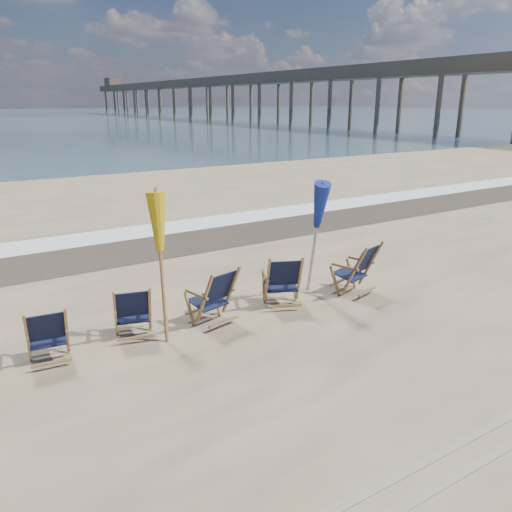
{
  "coord_description": "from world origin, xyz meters",
  "views": [
    {
      "loc": [
        -4.36,
        -4.86,
        3.5
      ],
      "look_at": [
        0.0,
        2.2,
        0.9
      ],
      "focal_mm": 35.0,
      "sensor_mm": 36.0,
      "label": 1
    }
  ],
  "objects_px": {
    "beach_chair_3": "(299,281)",
    "umbrella_blue": "(316,205)",
    "umbrella_yellow": "(159,231)",
    "beach_chair_0": "(67,333)",
    "beach_chair_1": "(150,311)",
    "beach_chair_2": "(231,292)",
    "fishing_pier": "(224,93)",
    "beach_chair_4": "(371,265)"
  },
  "relations": [
    {
      "from": "beach_chair_2",
      "to": "beach_chair_3",
      "type": "bearing_deg",
      "value": 159.69
    },
    {
      "from": "beach_chair_1",
      "to": "beach_chair_3",
      "type": "distance_m",
      "value": 2.64
    },
    {
      "from": "beach_chair_4",
      "to": "umbrella_blue",
      "type": "distance_m",
      "value": 1.66
    },
    {
      "from": "beach_chair_4",
      "to": "fishing_pier",
      "type": "bearing_deg",
      "value": -132.86
    },
    {
      "from": "beach_chair_0",
      "to": "umbrella_blue",
      "type": "relative_size",
      "value": 0.39
    },
    {
      "from": "beach_chair_0",
      "to": "beach_chair_2",
      "type": "bearing_deg",
      "value": -173.05
    },
    {
      "from": "beach_chair_4",
      "to": "umbrella_yellow",
      "type": "xyz_separation_m",
      "value": [
        -4.08,
        0.18,
        1.19
      ]
    },
    {
      "from": "beach_chair_3",
      "to": "fishing_pier",
      "type": "height_order",
      "value": "fishing_pier"
    },
    {
      "from": "beach_chair_2",
      "to": "umbrella_blue",
      "type": "height_order",
      "value": "umbrella_blue"
    },
    {
      "from": "beach_chair_0",
      "to": "beach_chair_3",
      "type": "bearing_deg",
      "value": -175.57
    },
    {
      "from": "umbrella_yellow",
      "to": "fishing_pier",
      "type": "distance_m",
      "value": 82.55
    },
    {
      "from": "beach_chair_2",
      "to": "beach_chair_3",
      "type": "height_order",
      "value": "beach_chair_3"
    },
    {
      "from": "beach_chair_3",
      "to": "beach_chair_4",
      "type": "xyz_separation_m",
      "value": [
        1.63,
        -0.05,
        0.01
      ]
    },
    {
      "from": "beach_chair_1",
      "to": "beach_chair_4",
      "type": "bearing_deg",
      "value": -169.05
    },
    {
      "from": "beach_chair_3",
      "to": "umbrella_blue",
      "type": "height_order",
      "value": "umbrella_blue"
    },
    {
      "from": "beach_chair_1",
      "to": "beach_chair_4",
      "type": "relative_size",
      "value": 0.87
    },
    {
      "from": "beach_chair_4",
      "to": "fishing_pier",
      "type": "height_order",
      "value": "fishing_pier"
    },
    {
      "from": "beach_chair_2",
      "to": "fishing_pier",
      "type": "relative_size",
      "value": 0.01
    },
    {
      "from": "beach_chair_0",
      "to": "beach_chair_2",
      "type": "distance_m",
      "value": 2.59
    },
    {
      "from": "beach_chair_2",
      "to": "beach_chair_4",
      "type": "distance_m",
      "value": 2.91
    },
    {
      "from": "umbrella_yellow",
      "to": "umbrella_blue",
      "type": "height_order",
      "value": "umbrella_blue"
    },
    {
      "from": "beach_chair_3",
      "to": "fishing_pier",
      "type": "xyz_separation_m",
      "value": [
        37.45,
        72.35,
        4.15
      ]
    },
    {
      "from": "beach_chair_0",
      "to": "fishing_pier",
      "type": "bearing_deg",
      "value": -113.27
    },
    {
      "from": "beach_chair_4",
      "to": "umbrella_blue",
      "type": "relative_size",
      "value": 0.46
    },
    {
      "from": "beach_chair_1",
      "to": "beach_chair_2",
      "type": "distance_m",
      "value": 1.37
    },
    {
      "from": "beach_chair_0",
      "to": "fishing_pier",
      "type": "xyz_separation_m",
      "value": [
        41.31,
        72.21,
        4.21
      ]
    },
    {
      "from": "beach_chair_0",
      "to": "beach_chair_3",
      "type": "relative_size",
      "value": 0.88
    },
    {
      "from": "beach_chair_0",
      "to": "beach_chair_1",
      "type": "relative_size",
      "value": 0.98
    },
    {
      "from": "beach_chair_2",
      "to": "umbrella_yellow",
      "type": "height_order",
      "value": "umbrella_yellow"
    },
    {
      "from": "beach_chair_1",
      "to": "fishing_pier",
      "type": "distance_m",
      "value": 82.61
    },
    {
      "from": "beach_chair_0",
      "to": "beach_chair_3",
      "type": "distance_m",
      "value": 3.86
    },
    {
      "from": "beach_chair_0",
      "to": "beach_chair_1",
      "type": "distance_m",
      "value": 1.23
    },
    {
      "from": "fishing_pier",
      "to": "beach_chair_2",
      "type": "bearing_deg",
      "value": -118.21
    },
    {
      "from": "beach_chair_3",
      "to": "umbrella_blue",
      "type": "bearing_deg",
      "value": -125.72
    },
    {
      "from": "umbrella_blue",
      "to": "beach_chair_1",
      "type": "bearing_deg",
      "value": -178.22
    },
    {
      "from": "beach_chair_1",
      "to": "umbrella_blue",
      "type": "height_order",
      "value": "umbrella_blue"
    },
    {
      "from": "umbrella_yellow",
      "to": "umbrella_blue",
      "type": "relative_size",
      "value": 0.99
    },
    {
      "from": "beach_chair_2",
      "to": "beach_chair_4",
      "type": "height_order",
      "value": "beach_chair_4"
    },
    {
      "from": "beach_chair_1",
      "to": "umbrella_yellow",
      "type": "relative_size",
      "value": 0.4
    },
    {
      "from": "beach_chair_3",
      "to": "umbrella_yellow",
      "type": "xyz_separation_m",
      "value": [
        -2.44,
        0.13,
        1.2
      ]
    },
    {
      "from": "beach_chair_1",
      "to": "fishing_pier",
      "type": "bearing_deg",
      "value": -104.28
    },
    {
      "from": "fishing_pier",
      "to": "beach_chair_3",
      "type": "bearing_deg",
      "value": -117.37
    }
  ]
}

